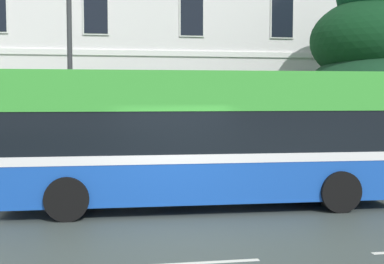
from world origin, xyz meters
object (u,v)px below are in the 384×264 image
(street_lamp_post, at_px, (70,60))
(georgian_townhouse, at_px, (176,3))
(litter_bin, at_px, (304,159))
(single_decker_bus, at_px, (201,136))
(evergreen_tree, at_px, (379,85))

(street_lamp_post, bearing_deg, georgian_townhouse, 64.68)
(street_lamp_post, relative_size, litter_bin, 5.01)
(single_decker_bus, height_order, litter_bin, single_decker_bus)
(georgian_townhouse, bearing_deg, street_lamp_post, -115.32)
(evergreen_tree, height_order, street_lamp_post, evergreen_tree)
(georgian_townhouse, relative_size, evergreen_tree, 2.43)
(evergreen_tree, relative_size, litter_bin, 6.05)
(evergreen_tree, distance_m, street_lamp_post, 9.96)
(georgian_townhouse, xyz_separation_m, street_lamp_post, (-4.19, -8.85, -3.21))
(georgian_townhouse, height_order, street_lamp_post, georgian_townhouse)
(georgian_townhouse, xyz_separation_m, evergreen_tree, (5.68, -7.62, -3.81))
(evergreen_tree, xyz_separation_m, street_lamp_post, (-9.86, -1.23, 0.60))
(evergreen_tree, relative_size, single_decker_bus, 0.78)
(georgian_townhouse, xyz_separation_m, single_decker_bus, (-0.98, -11.19, -5.17))
(evergreen_tree, bearing_deg, georgian_townhouse, 126.68)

